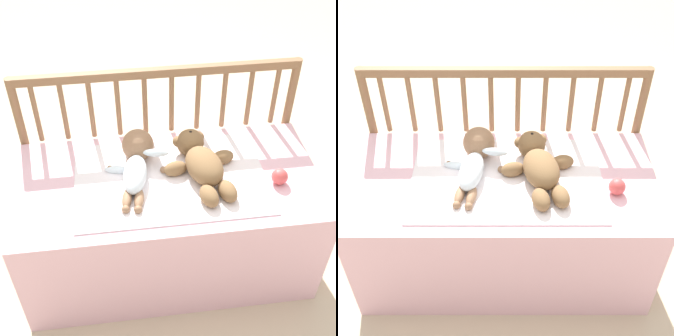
# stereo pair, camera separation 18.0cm
# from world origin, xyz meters

# --- Properties ---
(ground_plane) EXTENTS (12.00, 12.00, 0.00)m
(ground_plane) POSITION_xyz_m (0.00, 0.00, 0.00)
(ground_plane) COLOR #C6B293
(crib_mattress) EXTENTS (1.21, 0.59, 0.51)m
(crib_mattress) POSITION_xyz_m (0.00, 0.00, 0.26)
(crib_mattress) COLOR #EDB7C6
(crib_mattress) RESTS_ON ground_plane
(crib_rail) EXTENTS (1.21, 0.04, 0.82)m
(crib_rail) POSITION_xyz_m (-0.00, 0.32, 0.59)
(crib_rail) COLOR brown
(crib_rail) RESTS_ON ground_plane
(blanket) EXTENTS (0.75, 0.49, 0.01)m
(blanket) POSITION_xyz_m (0.01, -0.00, 0.51)
(blanket) COLOR white
(blanket) RESTS_ON crib_mattress
(teddy_bear) EXTENTS (0.31, 0.41, 0.12)m
(teddy_bear) POSITION_xyz_m (0.14, 0.03, 0.56)
(teddy_bear) COLOR olive
(teddy_bear) RESTS_ON crib_mattress
(baby) EXTENTS (0.26, 0.39, 0.13)m
(baby) POSITION_xyz_m (-0.12, 0.07, 0.56)
(baby) COLOR white
(baby) RESTS_ON crib_mattress
(toy_ball) EXTENTS (0.06, 0.06, 0.06)m
(toy_ball) POSITION_xyz_m (0.43, -0.07, 0.54)
(toy_ball) COLOR #DB4C4C
(toy_ball) RESTS_ON crib_mattress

